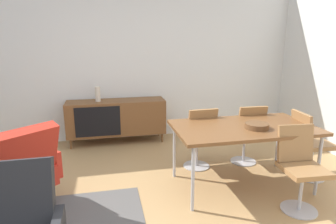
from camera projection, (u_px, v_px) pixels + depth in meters
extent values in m
plane|color=tan|center=(133.00, 223.00, 2.78)|extent=(8.32, 8.32, 0.00)
cube|color=silver|center=(115.00, 57.00, 4.90)|extent=(6.80, 0.12, 2.80)
cube|color=brown|center=(116.00, 117.00, 4.84)|extent=(1.60, 0.44, 0.56)
cube|color=black|center=(98.00, 122.00, 4.57)|extent=(0.70, 0.01, 0.48)
cylinder|color=brown|center=(71.00, 144.00, 4.62)|extent=(0.03, 0.03, 0.16)
cylinder|color=brown|center=(162.00, 138.00, 4.92)|extent=(0.03, 0.03, 0.16)
cylinder|color=brown|center=(73.00, 137.00, 4.94)|extent=(0.03, 0.03, 0.16)
cylinder|color=brown|center=(158.00, 132.00, 5.25)|extent=(0.03, 0.03, 0.16)
cylinder|color=beige|center=(98.00, 94.00, 4.69)|extent=(0.08, 0.08, 0.24)
cube|color=brown|center=(244.00, 127.00, 3.32)|extent=(1.60, 0.90, 0.04)
cylinder|color=#B7B7BC|center=(193.00, 179.00, 2.89)|extent=(0.04, 0.04, 0.70)
cylinder|color=#B7B7BC|center=(318.00, 166.00, 3.19)|extent=(0.04, 0.04, 0.70)
cylinder|color=#B7B7BC|center=(174.00, 150.00, 3.63)|extent=(0.04, 0.04, 0.70)
cylinder|color=#B7B7BC|center=(278.00, 142.00, 3.93)|extent=(0.04, 0.04, 0.70)
cylinder|color=brown|center=(257.00, 126.00, 3.22)|extent=(0.26, 0.26, 0.06)
cube|color=#9E7042|center=(313.00, 144.00, 3.59)|extent=(0.43, 0.43, 0.05)
cube|color=#9E7042|center=(302.00, 128.00, 3.51)|extent=(0.11, 0.38, 0.38)
cylinder|color=#B7B7BC|center=(311.00, 161.00, 3.65)|extent=(0.04, 0.04, 0.42)
cylinder|color=#B7B7BC|center=(309.00, 177.00, 3.70)|extent=(0.36, 0.36, 0.01)
cube|color=#9E7042|center=(197.00, 135.00, 3.90)|extent=(0.42, 0.42, 0.05)
cube|color=#9E7042|center=(203.00, 123.00, 3.68)|extent=(0.38, 0.11, 0.38)
cylinder|color=#B7B7BC|center=(197.00, 152.00, 3.96)|extent=(0.04, 0.04, 0.42)
cylinder|color=#B7B7BC|center=(196.00, 166.00, 4.01)|extent=(0.36, 0.36, 0.01)
cube|color=#9E7042|center=(304.00, 170.00, 2.88)|extent=(0.42, 0.42, 0.05)
cube|color=#9E7042|center=(295.00, 143.00, 3.00)|extent=(0.38, 0.11, 0.38)
cylinder|color=#B7B7BC|center=(301.00, 191.00, 2.93)|extent=(0.04, 0.04, 0.42)
cylinder|color=#B7B7BC|center=(299.00, 209.00, 2.98)|extent=(0.36, 0.36, 0.01)
cube|color=#9E7042|center=(245.00, 132.00, 4.05)|extent=(0.41, 0.41, 0.05)
cube|color=#9E7042|center=(252.00, 120.00, 3.83)|extent=(0.38, 0.10, 0.38)
cylinder|color=#B7B7BC|center=(244.00, 148.00, 4.11)|extent=(0.04, 0.04, 0.42)
cylinder|color=#B7B7BC|center=(243.00, 161.00, 4.16)|extent=(0.36, 0.36, 0.01)
cube|color=red|center=(16.00, 178.00, 2.86)|extent=(0.82, 0.81, 0.20)
cube|color=red|center=(24.00, 154.00, 2.64)|extent=(0.63, 0.59, 0.51)
cube|color=red|center=(46.00, 159.00, 3.09)|extent=(0.37, 0.43, 0.28)
cylinder|color=#B7B7BC|center=(19.00, 199.00, 2.92)|extent=(0.06, 0.06, 0.28)
cylinder|color=#B7B7BC|center=(20.00, 211.00, 2.95)|extent=(0.48, 0.48, 0.02)
cube|color=#262628|center=(5.00, 199.00, 1.90)|extent=(0.60, 0.27, 0.51)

